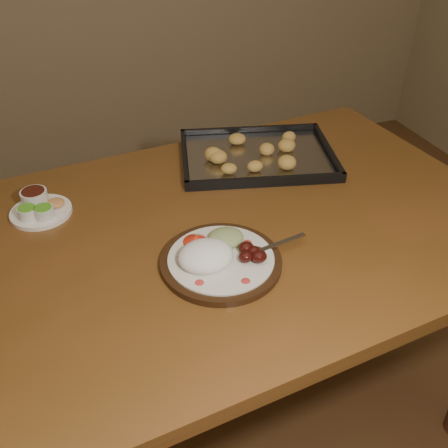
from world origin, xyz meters
name	(u,v)px	position (x,y,z in m)	size (l,w,h in m)	color
dining_table	(206,261)	(0.07, 0.29, 0.65)	(1.58, 1.04, 0.75)	brown
dinner_plate	(218,257)	(0.05, 0.16, 0.77)	(0.34, 0.26, 0.06)	black
condiment_saucer	(39,207)	(-0.30, 0.49, 0.77)	(0.15, 0.15, 0.05)	white
baking_tray	(257,155)	(0.32, 0.56, 0.76)	(0.50, 0.42, 0.05)	black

